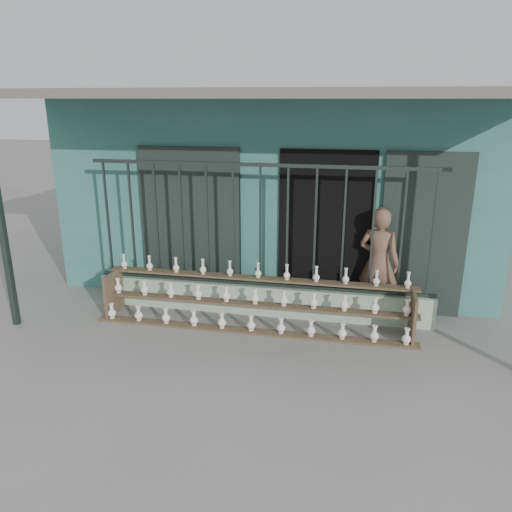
# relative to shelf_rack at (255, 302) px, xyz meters

# --- Properties ---
(ground) EXTENTS (60.00, 60.00, 0.00)m
(ground) POSITION_rel_shelf_rack_xyz_m (-0.00, -0.89, -0.36)
(ground) COLOR slate
(workshop_building) EXTENTS (7.40, 6.60, 3.21)m
(workshop_building) POSITION_rel_shelf_rack_xyz_m (0.00, 3.34, 1.26)
(workshop_building) COLOR #346E64
(workshop_building) RESTS_ON ground
(parapet_wall) EXTENTS (5.00, 0.20, 0.45)m
(parapet_wall) POSITION_rel_shelf_rack_xyz_m (-0.00, 0.41, -0.13)
(parapet_wall) COLOR #A8C4A8
(parapet_wall) RESTS_ON ground
(security_fence) EXTENTS (5.00, 0.04, 1.80)m
(security_fence) POSITION_rel_shelf_rack_xyz_m (-0.00, 0.41, 0.99)
(security_fence) COLOR #283330
(security_fence) RESTS_ON parapet_wall
(shelf_rack) EXTENTS (4.50, 0.68, 0.85)m
(shelf_rack) POSITION_rel_shelf_rack_xyz_m (0.00, 0.00, 0.00)
(shelf_rack) COLOR brown
(shelf_rack) RESTS_ON ground
(elderly_woman) EXTENTS (0.70, 0.58, 1.65)m
(elderly_woman) POSITION_rel_shelf_rack_xyz_m (1.69, 0.68, 0.46)
(elderly_woman) COLOR brown
(elderly_woman) RESTS_ON ground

